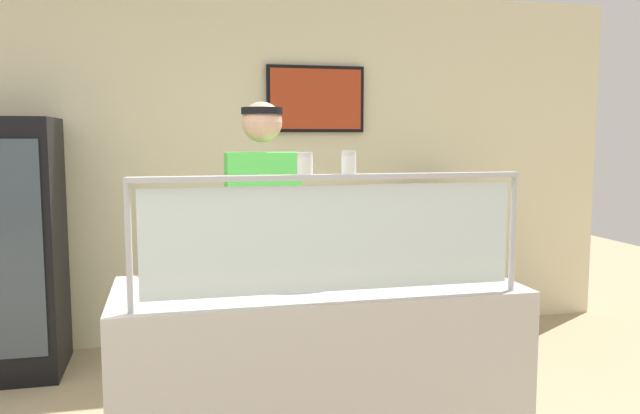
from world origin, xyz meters
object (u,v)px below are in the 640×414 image
at_px(worker_figure, 264,246).
at_px(pizza_server, 286,273).
at_px(pizza_tray, 290,276).
at_px(parmesan_shaker, 305,165).
at_px(drink_fridge, 8,247).
at_px(pepper_flake_shaker, 349,164).
at_px(pizza_box_stack, 445,205).

bearing_deg(worker_figure, pizza_server, -89.42).
bearing_deg(worker_figure, pizza_tray, -87.19).
distance_m(parmesan_shaker, drink_fridge, 2.75).
distance_m(pizza_server, worker_figure, 0.60).
height_order(pizza_tray, worker_figure, worker_figure).
height_order(pizza_tray, pepper_flake_shaker, pepper_flake_shaker).
relative_size(pizza_server, pizza_box_stack, 0.57).
xyz_separation_m(pizza_tray, pepper_flake_shaker, (0.16, -0.39, 0.51)).
distance_m(pepper_flake_shaker, drink_fridge, 2.85).
bearing_deg(pizza_server, pizza_box_stack, 38.07).
xyz_separation_m(drink_fridge, pizza_box_stack, (3.09, -0.04, 0.21)).
height_order(pepper_flake_shaker, worker_figure, worker_figure).
bearing_deg(pizza_box_stack, pepper_flake_shaker, -122.78).
bearing_deg(drink_fridge, parmesan_shaker, -54.99).
bearing_deg(drink_fridge, pizza_server, -50.00).
relative_size(pizza_tray, pepper_flake_shaker, 5.90).
relative_size(pizza_server, parmesan_shaker, 3.36).
height_order(worker_figure, drink_fridge, worker_figure).
distance_m(pizza_tray, pizza_box_stack, 2.34).
distance_m(pizza_tray, worker_figure, 0.58).
distance_m(pepper_flake_shaker, worker_figure, 1.09).
relative_size(pizza_tray, parmesan_shaker, 6.23).
xyz_separation_m(pepper_flake_shaker, drink_fridge, (-1.70, 2.19, -0.62)).
height_order(pepper_flake_shaker, drink_fridge, drink_fridge).
height_order(parmesan_shaker, worker_figure, worker_figure).
xyz_separation_m(worker_figure, pizza_box_stack, (1.57, 1.18, 0.05)).
bearing_deg(worker_figure, pizza_box_stack, 37.01).
distance_m(worker_figure, drink_fridge, 1.96).
height_order(parmesan_shaker, pizza_box_stack, parmesan_shaker).
distance_m(parmesan_shaker, pizza_box_stack, 2.68).
height_order(pizza_server, pizza_box_stack, pizza_box_stack).
bearing_deg(pizza_server, drink_fridge, 119.37).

